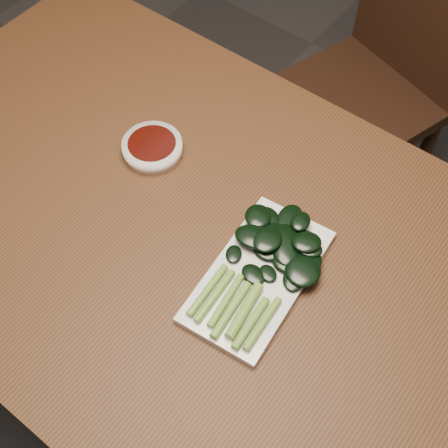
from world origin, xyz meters
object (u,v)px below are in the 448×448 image
table (209,262)px  serving_plate (258,276)px  chair_far (377,76)px  sauce_bowl (152,148)px  gai_lan (273,257)px

table → serving_plate: size_ratio=4.87×
table → serving_plate: (0.11, -0.01, 0.08)m
table → chair_far: chair_far is taller
sauce_bowl → gai_lan: bearing=-11.1°
sauce_bowl → serving_plate: sauce_bowl is taller
serving_plate → table: bearing=175.7°
sauce_bowl → serving_plate: (0.31, -0.10, -0.01)m
chair_far → sauce_bowl: chair_far is taller
sauce_bowl → serving_plate: 0.32m
table → gai_lan: gai_lan is taller
chair_far → sauce_bowl: 0.78m
sauce_bowl → gai_lan: (0.31, -0.06, 0.01)m
serving_plate → gai_lan: gai_lan is taller
gai_lan → chair_far: bearing=103.5°
chair_far → serving_plate: chair_far is taller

